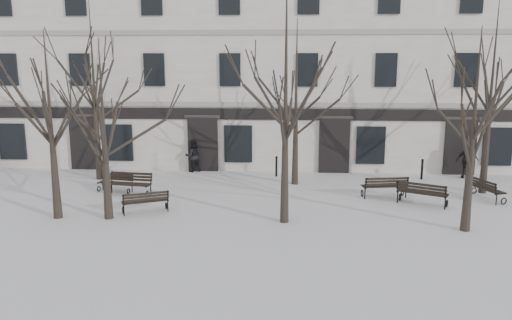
# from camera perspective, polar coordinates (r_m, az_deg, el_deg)

# --- Properties ---
(ground) EXTENTS (100.00, 100.00, 0.00)m
(ground) POSITION_cam_1_polar(r_m,az_deg,el_deg) (19.19, 0.39, -6.51)
(ground) COLOR silver
(ground) RESTS_ON ground
(building) EXTENTS (40.40, 10.20, 11.40)m
(building) POSITION_cam_1_polar(r_m,az_deg,el_deg) (31.22, 1.81, 10.64)
(building) COLOR silver
(building) RESTS_ON ground
(tree_0) EXTENTS (4.88, 4.88, 6.97)m
(tree_0) POSITION_cam_1_polar(r_m,az_deg,el_deg) (19.72, -22.57, 6.04)
(tree_0) COLOR black
(tree_0) RESTS_ON ground
(tree_1) EXTENTS (4.65, 4.65, 6.65)m
(tree_1) POSITION_cam_1_polar(r_m,az_deg,el_deg) (19.00, -17.15, 5.62)
(tree_1) COLOR black
(tree_1) RESTS_ON ground
(tree_2) EXTENTS (6.12, 6.12, 8.74)m
(tree_2) POSITION_cam_1_polar(r_m,az_deg,el_deg) (17.70, 3.44, 9.98)
(tree_2) COLOR black
(tree_2) RESTS_ON ground
(tree_3) EXTENTS (4.89, 4.89, 6.98)m
(tree_3) POSITION_cam_1_polar(r_m,az_deg,el_deg) (18.32, 23.78, 5.63)
(tree_3) COLOR black
(tree_3) RESTS_ON ground
(tree_4) EXTENTS (6.07, 6.07, 8.67)m
(tree_4) POSITION_cam_1_polar(r_m,az_deg,el_deg) (25.75, -18.13, 9.75)
(tree_4) COLOR black
(tree_4) RESTS_ON ground
(tree_5) EXTENTS (5.43, 5.43, 7.76)m
(tree_5) POSITION_cam_1_polar(r_m,az_deg,el_deg) (23.58, 4.63, 8.79)
(tree_5) COLOR black
(tree_5) RESTS_ON ground
(tree_6) EXTENTS (5.89, 5.89, 8.42)m
(tree_6) POSITION_cam_1_polar(r_m,az_deg,el_deg) (24.13, 25.43, 8.78)
(tree_6) COLOR black
(tree_6) RESTS_ON ground
(bench_0) EXTENTS (2.05, 0.97, 1.00)m
(bench_0) POSITION_cam_1_polar(r_m,az_deg,el_deg) (22.81, -14.27, -2.57)
(bench_0) COLOR black
(bench_0) RESTS_ON ground
(bench_1) EXTENTS (1.87, 1.31, 0.90)m
(bench_1) POSITION_cam_1_polar(r_m,az_deg,el_deg) (19.99, -12.53, -4.59)
(bench_1) COLOR black
(bench_1) RESTS_ON ground
(bench_2) EXTENTS (2.09, 1.55, 1.01)m
(bench_2) POSITION_cam_1_polar(r_m,az_deg,el_deg) (21.61, 18.44, -3.55)
(bench_2) COLOR black
(bench_2) RESTS_ON ground
(bench_3) EXTENTS (1.68, 0.90, 0.81)m
(bench_3) POSITION_cam_1_polar(r_m,az_deg,el_deg) (23.59, -15.74, -2.45)
(bench_3) COLOR black
(bench_3) RESTS_ON ground
(bench_4) EXTENTS (2.01, 1.01, 0.97)m
(bench_4) POSITION_cam_1_polar(r_m,az_deg,el_deg) (22.39, 14.51, -2.87)
(bench_4) COLOR black
(bench_4) RESTS_ON ground
(bench_5) EXTENTS (1.28, 1.98, 0.95)m
(bench_5) POSITION_cam_1_polar(r_m,az_deg,el_deg) (23.52, 24.61, -2.91)
(bench_5) COLOR black
(bench_5) RESTS_ON ground
(bollard_a) EXTENTS (0.14, 0.14, 1.07)m
(bollard_a) POSITION_cam_1_polar(r_m,az_deg,el_deg) (25.66, 2.35, -0.63)
(bollard_a) COLOR black
(bollard_a) RESTS_ON ground
(bollard_b) EXTENTS (0.14, 0.14, 1.05)m
(bollard_b) POSITION_cam_1_polar(r_m,az_deg,el_deg) (26.33, 18.44, -0.92)
(bollard_b) COLOR black
(bollard_b) RESTS_ON ground
(pedestrian_b) EXTENTS (1.03, 0.93, 1.74)m
(pedestrian_b) POSITION_cam_1_polar(r_m,az_deg,el_deg) (27.06, -7.17, -1.32)
(pedestrian_b) COLOR black
(pedestrian_b) RESTS_ON ground
(pedestrian_c) EXTENTS (1.12, 0.57, 1.83)m
(pedestrian_c) POSITION_cam_1_polar(r_m,az_deg,el_deg) (27.52, 22.86, -1.93)
(pedestrian_c) COLOR black
(pedestrian_c) RESTS_ON ground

